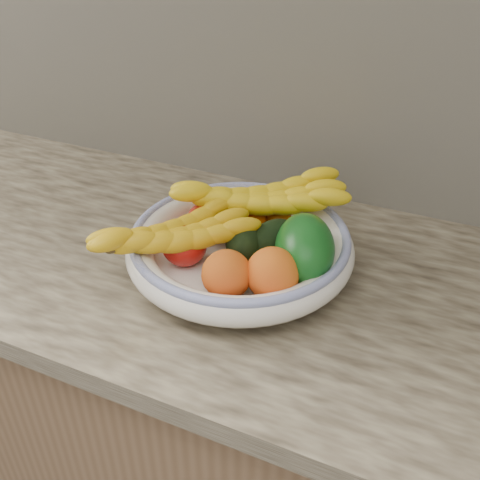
% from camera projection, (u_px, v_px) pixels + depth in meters
% --- Properties ---
extents(kitchen_counter, '(2.44, 0.66, 1.40)m').
position_uv_depth(kitchen_counter, '(245.00, 417.00, 1.20)').
color(kitchen_counter, brown).
rests_on(kitchen_counter, ground).
extents(fruit_bowl, '(0.39, 0.39, 0.08)m').
position_uv_depth(fruit_bowl, '(240.00, 246.00, 0.92)').
color(fruit_bowl, white).
rests_on(fruit_bowl, kitchen_counter).
extents(clementine_back_left, '(0.07, 0.07, 0.05)m').
position_uv_depth(clementine_back_left, '(233.00, 215.00, 0.99)').
color(clementine_back_left, '#E95704').
rests_on(clementine_back_left, fruit_bowl).
extents(clementine_back_right, '(0.06, 0.06, 0.04)m').
position_uv_depth(clementine_back_right, '(278.00, 218.00, 0.98)').
color(clementine_back_right, '#DF6604').
rests_on(clementine_back_right, fruit_bowl).
extents(clementine_back_mid, '(0.06, 0.06, 0.04)m').
position_uv_depth(clementine_back_mid, '(254.00, 220.00, 0.98)').
color(clementine_back_mid, '#ED5804').
rests_on(clementine_back_mid, fruit_bowl).
extents(tomato_left, '(0.07, 0.07, 0.06)m').
position_uv_depth(tomato_left, '(205.00, 219.00, 0.97)').
color(tomato_left, red).
rests_on(tomato_left, fruit_bowl).
extents(tomato_near_left, '(0.09, 0.09, 0.07)m').
position_uv_depth(tomato_near_left, '(184.00, 246.00, 0.89)').
color(tomato_near_left, red).
rests_on(tomato_near_left, fruit_bowl).
extents(avocado_center, '(0.10, 0.11, 0.06)m').
position_uv_depth(avocado_center, '(244.00, 241.00, 0.90)').
color(avocado_center, black).
rests_on(avocado_center, fruit_bowl).
extents(avocado_right, '(0.11, 0.12, 0.07)m').
position_uv_depth(avocado_right, '(274.00, 239.00, 0.91)').
color(avocado_right, black).
rests_on(avocado_right, fruit_bowl).
extents(green_mango, '(0.17, 0.18, 0.13)m').
position_uv_depth(green_mango, '(304.00, 249.00, 0.86)').
color(green_mango, '#0E4A13').
rests_on(green_mango, fruit_bowl).
extents(peach_front, '(0.10, 0.10, 0.08)m').
position_uv_depth(peach_front, '(227.00, 274.00, 0.82)').
color(peach_front, orange).
rests_on(peach_front, fruit_bowl).
extents(peach_right, '(0.09, 0.09, 0.08)m').
position_uv_depth(peach_right, '(272.00, 274.00, 0.82)').
color(peach_right, orange).
rests_on(peach_right, fruit_bowl).
extents(banana_bunch_back, '(0.35, 0.26, 0.09)m').
position_uv_depth(banana_bunch_back, '(258.00, 202.00, 0.96)').
color(banana_bunch_back, yellow).
rests_on(banana_bunch_back, fruit_bowl).
extents(banana_bunch_front, '(0.27, 0.31, 0.08)m').
position_uv_depth(banana_bunch_front, '(174.00, 239.00, 0.87)').
color(banana_bunch_front, gold).
rests_on(banana_bunch_front, fruit_bowl).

